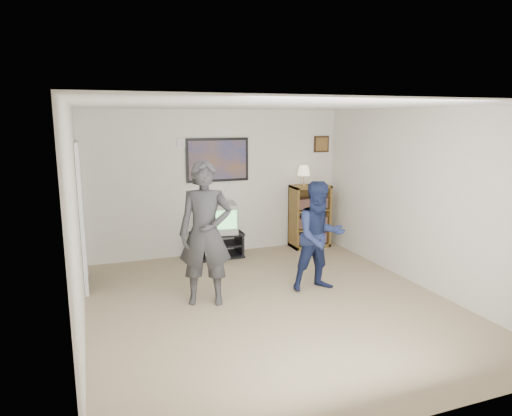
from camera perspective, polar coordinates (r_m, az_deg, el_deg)
room_shell at (r=5.93m, az=0.79°, el=0.43°), size 4.51×5.00×2.51m
media_stand at (r=7.88m, az=-4.92°, el=-4.61°), size 0.87×0.49×0.43m
crt_television at (r=7.77m, az=-4.68°, el=-1.26°), size 0.67×0.59×0.50m
bookshelf at (r=8.47m, az=6.73°, el=-1.02°), size 0.70×0.40×1.15m
table_lamp at (r=8.27m, az=5.98°, el=4.05°), size 0.24×0.24×0.37m
person_tall at (r=5.80m, az=-6.34°, el=-3.19°), size 0.78×0.63×1.84m
person_short at (r=6.32m, az=7.95°, el=-3.53°), size 0.76×0.61×1.52m
controller_left at (r=5.98m, az=-6.56°, el=-0.21°), size 0.07×0.13×0.04m
controller_right at (r=6.44m, az=6.99°, el=-1.44°), size 0.07×0.12×0.03m
poster at (r=7.88m, az=-4.82°, el=6.01°), size 1.10×0.03×0.75m
air_vent at (r=7.73m, az=-8.84°, el=8.05°), size 0.28×0.02×0.14m
small_picture at (r=8.62m, az=8.18°, el=7.91°), size 0.30×0.03×0.30m
doorway at (r=6.82m, az=-21.05°, el=-1.04°), size 0.03×0.85×2.00m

